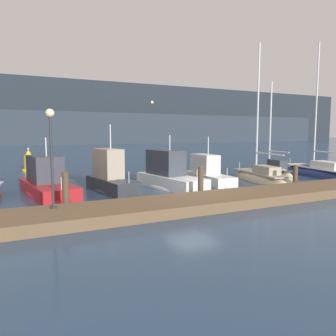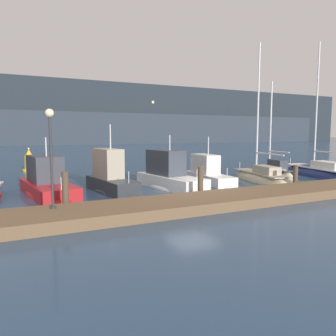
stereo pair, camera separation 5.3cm
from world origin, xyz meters
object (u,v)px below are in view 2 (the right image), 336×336
at_px(motorboat_berth_6, 208,178).
at_px(channel_buoy, 29,162).
at_px(motorboat_berth_5, 170,180).
at_px(sailboat_berth_9, 320,175).
at_px(sailboat_berth_8, 272,174).
at_px(motorboat_berth_3, 48,188).
at_px(sailboat_berth_7, 260,180).
at_px(dock_lamppost, 51,142).
at_px(motorboat_berth_4, 111,184).

relative_size(motorboat_berth_6, channel_buoy, 2.64).
xyz_separation_m(motorboat_berth_5, sailboat_berth_9, (12.85, -0.28, -0.35)).
bearing_deg(sailboat_berth_8, motorboat_berth_3, -178.63).
bearing_deg(motorboat_berth_3, sailboat_berth_7, -5.53).
xyz_separation_m(sailboat_berth_7, channel_buoy, (-13.94, 13.66, 0.65)).
distance_m(motorboat_berth_5, channel_buoy, 15.05).
height_order(motorboat_berth_3, sailboat_berth_8, sailboat_berth_8).
bearing_deg(sailboat_berth_8, sailboat_berth_7, -147.94).
xyz_separation_m(sailboat_berth_7, dock_lamppost, (-14.09, -4.28, 2.88)).
bearing_deg(sailboat_berth_9, motorboat_berth_5, 178.75).
distance_m(motorboat_berth_6, sailboat_berth_9, 9.74).
distance_m(motorboat_berth_6, sailboat_berth_7, 3.76).
xyz_separation_m(motorboat_berth_5, sailboat_berth_8, (9.52, 1.29, -0.33)).
xyz_separation_m(motorboat_berth_4, sailboat_berth_8, (13.17, 1.22, -0.36)).
bearing_deg(sailboat_berth_9, motorboat_berth_6, 174.92).
xyz_separation_m(motorboat_berth_3, sailboat_berth_7, (13.71, -1.33, -0.25)).
bearing_deg(motorboat_berth_6, sailboat_berth_8, 6.38).
relative_size(motorboat_berth_5, sailboat_berth_7, 0.60).
height_order(motorboat_berth_3, sailboat_berth_7, sailboat_berth_7).
relative_size(channel_buoy, dock_lamppost, 0.54).
height_order(channel_buoy, dock_lamppost, dock_lamppost).
height_order(motorboat_berth_3, motorboat_berth_5, motorboat_berth_5).
relative_size(motorboat_berth_4, sailboat_berth_7, 0.50).
bearing_deg(channel_buoy, motorboat_berth_3, -88.95).
xyz_separation_m(motorboat_berth_3, dock_lamppost, (-0.38, -5.60, 2.63)).
bearing_deg(sailboat_berth_7, sailboat_berth_9, 1.39).
height_order(motorboat_berth_5, sailboat_berth_8, sailboat_berth_8).
xyz_separation_m(motorboat_berth_6, sailboat_berth_8, (6.37, 0.71, -0.19)).
xyz_separation_m(motorboat_berth_6, dock_lamppost, (-10.47, -5.29, 2.68)).
xyz_separation_m(motorboat_berth_6, channel_buoy, (-10.32, 12.65, 0.46)).
bearing_deg(sailboat_berth_9, sailboat_berth_8, 154.65).
distance_m(motorboat_berth_4, sailboat_berth_9, 16.50).
relative_size(motorboat_berth_4, motorboat_berth_6, 0.95).
bearing_deg(sailboat_berth_9, motorboat_berth_4, 178.76).
bearing_deg(motorboat_berth_4, motorboat_berth_3, 165.98).
bearing_deg(motorboat_berth_5, dock_lamppost, -147.27).
bearing_deg(sailboat_berth_7, dock_lamppost, -163.12).
xyz_separation_m(motorboat_berth_5, channel_buoy, (-7.17, 13.23, 0.31)).
height_order(motorboat_berth_3, motorboat_berth_6, motorboat_berth_3).
xyz_separation_m(sailboat_berth_8, dock_lamppost, (-16.84, -6.00, 2.87)).
distance_m(motorboat_berth_3, motorboat_berth_6, 10.10).
bearing_deg(sailboat_berth_9, dock_lamppost, -167.63).
bearing_deg(dock_lamppost, sailboat_berth_9, 12.37).
distance_m(channel_buoy, dock_lamppost, 18.08).
height_order(sailboat_berth_8, channel_buoy, sailboat_berth_8).
distance_m(motorboat_berth_3, sailboat_berth_9, 19.82).
relative_size(motorboat_berth_3, sailboat_berth_7, 0.63).
height_order(motorboat_berth_6, dock_lamppost, dock_lamppost).
distance_m(motorboat_berth_3, sailboat_berth_7, 13.78).
bearing_deg(motorboat_berth_3, sailboat_berth_9, -3.41).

